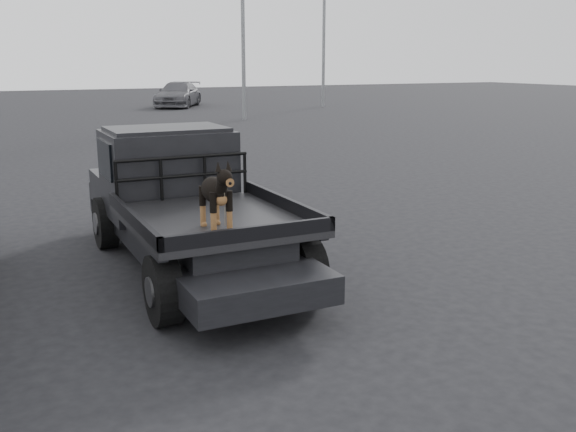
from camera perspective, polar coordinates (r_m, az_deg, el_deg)
name	(u,v)px	position (r m, az deg, el deg)	size (l,w,h in m)	color
ground	(197,333)	(6.73, -8.10, -10.25)	(120.00, 120.00, 0.00)	black
flatbed_ute	(190,235)	(8.61, -8.70, -1.67)	(2.00, 5.40, 0.92)	black
ute_cab	(168,158)	(9.32, -10.66, 5.08)	(1.72, 1.30, 0.88)	black
headache_rack	(183,178)	(8.63, -9.28, 3.36)	(1.80, 0.08, 0.55)	black
dog	(215,196)	(6.96, -6.48, 1.80)	(0.32, 0.60, 0.74)	black
distant_car_b	(178,94)	(39.89, -9.75, 10.61)	(2.07, 5.10, 1.48)	#505055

